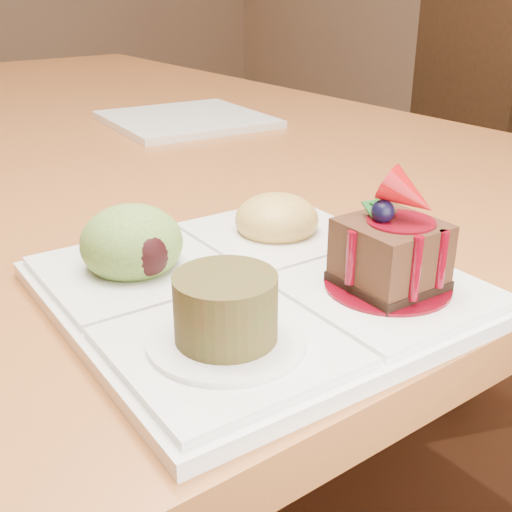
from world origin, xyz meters
TOP-DOWN VIEW (x-y plane):
  - ground at (0.00, 0.00)m, footprint 6.00×6.00m
  - dining_table at (0.00, 0.00)m, footprint 1.00×1.80m
  - chair_right at (0.78, -0.13)m, footprint 0.55×0.55m
  - sampler_plate at (-0.17, -0.75)m, footprint 0.30×0.30m
  - second_plate at (0.12, -0.16)m, footprint 0.27×0.27m

SIDE VIEW (x-z plane):
  - ground at x=0.00m, z-range 0.00..0.00m
  - chair_right at x=0.78m, z-range 0.06..1.02m
  - dining_table at x=0.00m, z-range 0.31..1.06m
  - second_plate at x=0.12m, z-range 0.75..0.76m
  - sampler_plate at x=-0.17m, z-range 0.72..0.83m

